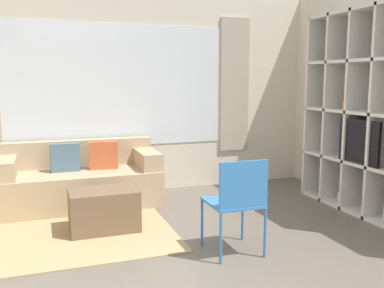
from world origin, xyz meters
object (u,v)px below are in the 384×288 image
at_px(ottoman, 104,210).
at_px(couch_main, 80,181).
at_px(shelving_unit, 374,114).
at_px(folding_chair, 237,198).

bearing_deg(ottoman, couch_main, 98.48).
relative_size(shelving_unit, folding_chair, 2.69).
bearing_deg(folding_chair, couch_main, -60.05).
relative_size(couch_main, folding_chair, 2.18).
bearing_deg(couch_main, folding_chair, -60.05).
xyz_separation_m(shelving_unit, couch_main, (-3.12, 1.41, -0.84)).
xyz_separation_m(couch_main, ottoman, (0.15, -0.98, -0.09)).
bearing_deg(couch_main, shelving_unit, -24.23).
height_order(shelving_unit, folding_chair, shelving_unit).
relative_size(couch_main, ottoman, 2.77).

